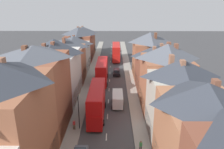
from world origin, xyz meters
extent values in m
cube|color=gray|center=(-5.10, 38.00, 0.07)|extent=(2.20, 104.00, 0.14)
cube|color=gray|center=(5.10, 38.00, 0.07)|extent=(2.20, 104.00, 0.14)
cube|color=silver|center=(0.00, 12.00, 0.01)|extent=(0.14, 1.80, 0.01)
cube|color=silver|center=(0.00, 18.00, 0.01)|extent=(0.14, 1.80, 0.01)
cube|color=silver|center=(0.00, 24.00, 0.01)|extent=(0.14, 1.80, 0.01)
cube|color=silver|center=(0.00, 30.00, 0.01)|extent=(0.14, 1.80, 0.01)
cube|color=silver|center=(0.00, 36.00, 0.01)|extent=(0.14, 1.80, 0.01)
cube|color=silver|center=(0.00, 42.00, 0.01)|extent=(0.14, 1.80, 0.01)
cube|color=silver|center=(0.00, 48.00, 0.01)|extent=(0.14, 1.80, 0.01)
cube|color=silver|center=(0.00, 54.00, 0.01)|extent=(0.14, 1.80, 0.01)
cube|color=silver|center=(0.00, 60.00, 0.01)|extent=(0.14, 1.80, 0.01)
cube|color=silver|center=(0.00, 66.00, 0.01)|extent=(0.14, 1.80, 0.01)
cube|color=silver|center=(0.00, 72.00, 0.01)|extent=(0.14, 1.80, 0.01)
cube|color=silver|center=(0.00, 78.00, 0.01)|extent=(0.14, 1.80, 0.01)
cube|color=silver|center=(0.00, 84.00, 0.01)|extent=(0.14, 1.80, 0.01)
cube|color=#A36042|center=(-10.20, 4.03, 5.78)|extent=(8.00, 10.72, 11.55)
cube|color=#99664C|center=(-10.20, 5.51, 13.13)|extent=(0.60, 0.90, 1.06)
cube|color=#935138|center=(-10.20, 14.30, 5.77)|extent=(8.00, 9.83, 11.53)
cube|color=maroon|center=(-6.26, 14.30, 1.60)|extent=(0.12, 9.04, 3.20)
pyramid|color=#565B66|center=(-10.20, 14.30, 12.36)|extent=(8.00, 9.83, 1.66)
cube|color=brown|center=(-11.12, 13.72, 12.81)|extent=(0.60, 0.90, 0.90)
cube|color=silver|center=(-10.20, 25.19, 4.78)|extent=(8.00, 11.95, 9.55)
cube|color=olive|center=(-6.26, 25.19, 1.60)|extent=(0.12, 11.00, 3.20)
pyramid|color=#383D47|center=(-10.20, 25.19, 10.93)|extent=(8.00, 11.95, 2.75)
cube|color=brown|center=(-10.04, 23.57, 11.48)|extent=(0.60, 0.90, 1.10)
cube|color=brown|center=(-11.42, 22.82, 11.39)|extent=(0.60, 0.90, 0.93)
cube|color=#B2704C|center=(-10.20, 35.40, 4.33)|extent=(8.00, 8.46, 8.67)
cube|color=black|center=(-6.26, 35.40, 1.60)|extent=(0.12, 7.78, 3.20)
pyramid|color=#474C56|center=(-10.20, 35.40, 9.70)|extent=(8.00, 8.46, 2.07)
cube|color=brown|center=(-10.29, 33.53, 10.43)|extent=(0.60, 0.90, 1.47)
cube|color=#BCB7A8|center=(-10.20, 45.00, 3.77)|extent=(8.00, 10.73, 7.53)
cube|color=black|center=(-6.26, 45.00, 1.60)|extent=(0.12, 9.87, 3.20)
pyramid|color=#474C56|center=(-10.20, 45.00, 8.65)|extent=(8.00, 10.73, 2.24)
cube|color=brown|center=(-11.57, 46.29, 9.12)|extent=(0.60, 0.90, 0.93)
cube|color=brown|center=(-10.33, 46.07, 9.23)|extent=(0.60, 0.90, 1.16)
cube|color=brown|center=(-10.20, 54.72, 4.33)|extent=(8.00, 8.73, 8.66)
cube|color=black|center=(-6.26, 54.72, 1.60)|extent=(0.12, 8.03, 3.20)
pyramid|color=#474C56|center=(-10.20, 54.72, 9.86)|extent=(8.00, 8.73, 2.41)
cube|color=brown|center=(-10.58, 55.87, 10.50)|extent=(0.60, 0.90, 1.28)
cube|color=#935138|center=(-10.20, 63.77, 4.00)|extent=(8.00, 9.37, 8.01)
cube|color=black|center=(-6.26, 63.77, 1.60)|extent=(0.12, 8.62, 3.20)
pyramid|color=#474C56|center=(-10.20, 63.77, 9.12)|extent=(8.00, 9.37, 2.23)
cube|color=#99664C|center=(-10.69, 61.11, 9.72)|extent=(0.60, 0.90, 1.20)
cube|color=#99664C|center=(-10.42, 64.99, 9.73)|extent=(0.60, 0.90, 1.21)
cube|color=#B2704C|center=(10.20, 4.08, 4.64)|extent=(8.00, 10.22, 9.28)
pyramid|color=#383D47|center=(10.20, 4.08, 10.44)|extent=(8.00, 10.22, 2.31)
cube|color=brown|center=(11.05, 4.52, 11.11)|extent=(0.60, 0.90, 1.34)
cube|color=#BCB7A8|center=(10.20, 12.88, 4.55)|extent=(8.00, 7.37, 9.10)
cube|color=navy|center=(6.26, 12.88, 1.60)|extent=(0.12, 6.78, 3.20)
pyramid|color=#383D47|center=(10.20, 12.88, 10.36)|extent=(8.00, 7.37, 2.53)
cube|color=#99664C|center=(10.12, 12.23, 11.02)|extent=(0.60, 0.90, 1.31)
cube|color=#99664C|center=(9.17, 14.29, 11.13)|extent=(0.60, 0.90, 1.53)
cube|color=#A36042|center=(10.20, 21.03, 4.81)|extent=(8.00, 8.93, 9.63)
cube|color=black|center=(6.26, 21.03, 1.60)|extent=(0.12, 8.22, 3.20)
pyramid|color=#565B66|center=(10.20, 21.03, 10.89)|extent=(8.00, 8.93, 2.53)
cube|color=brown|center=(10.49, 21.74, 11.61)|extent=(0.60, 0.90, 1.43)
cube|color=brown|center=(11.60, 21.07, 11.53)|extent=(0.60, 0.90, 1.28)
cube|color=brown|center=(10.20, 30.43, 3.81)|extent=(8.00, 9.86, 7.63)
cube|color=black|center=(6.26, 30.43, 1.60)|extent=(0.12, 9.07, 3.20)
pyramid|color=#383D47|center=(10.20, 30.43, 8.88)|extent=(8.00, 9.86, 2.50)
cube|color=#99664C|center=(11.51, 31.96, 9.54)|extent=(0.60, 0.90, 1.31)
cube|color=#99664C|center=(9.40, 28.84, 9.51)|extent=(0.60, 0.90, 1.26)
cube|color=#A36042|center=(10.20, 39.63, 4.47)|extent=(8.00, 8.54, 8.93)
cube|color=olive|center=(6.26, 39.63, 1.60)|extent=(0.12, 7.86, 3.20)
pyramid|color=#565B66|center=(10.20, 39.63, 10.25)|extent=(8.00, 8.54, 2.63)
cube|color=brown|center=(11.22, 38.05, 10.95)|extent=(0.60, 0.90, 1.41)
cube|color=red|center=(-1.80, 34.82, 1.65)|extent=(2.44, 10.80, 2.50)
cube|color=red|center=(-1.80, 34.82, 4.05)|extent=(2.44, 10.58, 2.30)
cube|color=red|center=(-1.80, 34.82, 5.25)|extent=(2.39, 10.37, 0.10)
cube|color=#28333D|center=(-1.80, 40.17, 1.85)|extent=(2.20, 0.10, 1.20)
cube|color=#28333D|center=(-1.80, 40.17, 4.15)|extent=(2.20, 0.10, 1.10)
cube|color=#28333D|center=(-2.99, 34.82, 1.90)|extent=(0.06, 9.18, 0.90)
cube|color=#28333D|center=(-2.99, 34.82, 4.15)|extent=(0.06, 9.18, 0.90)
cube|color=yellow|center=(-1.80, 40.17, 4.95)|extent=(1.34, 0.08, 0.32)
cylinder|color=black|center=(-3.02, 38.16, 0.50)|extent=(0.30, 1.00, 1.00)
cylinder|color=black|center=(-0.58, 38.16, 0.50)|extent=(0.30, 1.00, 1.00)
cylinder|color=black|center=(-3.02, 31.85, 0.50)|extent=(0.30, 1.00, 1.00)
cylinder|color=black|center=(-0.58, 31.85, 0.50)|extent=(0.30, 1.00, 1.00)
cube|color=red|center=(1.80, 55.96, 1.65)|extent=(2.44, 10.80, 2.50)
cube|color=red|center=(1.80, 55.96, 4.05)|extent=(2.44, 10.58, 2.30)
cube|color=red|center=(1.80, 55.96, 5.25)|extent=(2.39, 10.37, 0.10)
cube|color=#28333D|center=(1.80, 61.31, 1.85)|extent=(2.20, 0.10, 1.20)
cube|color=#28333D|center=(1.80, 61.31, 4.15)|extent=(2.20, 0.10, 1.10)
cube|color=#28333D|center=(0.61, 55.96, 1.90)|extent=(0.06, 9.18, 0.90)
cube|color=#28333D|center=(0.61, 55.96, 4.15)|extent=(0.06, 9.18, 0.90)
cube|color=yellow|center=(1.80, 61.31, 4.95)|extent=(1.34, 0.08, 0.32)
cylinder|color=black|center=(0.58, 59.30, 0.50)|extent=(0.30, 1.00, 1.00)
cylinder|color=black|center=(3.02, 59.30, 0.50)|extent=(0.30, 1.00, 1.00)
cylinder|color=black|center=(0.58, 52.99, 0.50)|extent=(0.30, 1.00, 1.00)
cylinder|color=black|center=(3.02, 52.99, 0.50)|extent=(0.30, 1.00, 1.00)
cube|color=#B70F0F|center=(-1.80, 18.04, 1.65)|extent=(2.44, 10.80, 2.50)
cube|color=#B70F0F|center=(-1.80, 18.04, 4.05)|extent=(2.44, 10.58, 2.30)
cube|color=#B70F0F|center=(-1.80, 18.04, 5.25)|extent=(2.39, 10.37, 0.10)
cube|color=#28333D|center=(-1.80, 23.39, 1.85)|extent=(2.20, 0.10, 1.20)
cube|color=#28333D|center=(-1.80, 23.39, 4.15)|extent=(2.20, 0.10, 1.10)
cube|color=#28333D|center=(-2.99, 18.04, 1.90)|extent=(0.06, 9.18, 0.90)
cube|color=#28333D|center=(-2.99, 18.04, 4.15)|extent=(0.06, 9.18, 0.90)
cube|color=yellow|center=(-1.80, 23.39, 4.95)|extent=(1.34, 0.08, 0.32)
cylinder|color=black|center=(-3.02, 21.39, 0.50)|extent=(0.30, 1.00, 1.00)
cylinder|color=black|center=(-0.58, 21.39, 0.50)|extent=(0.30, 1.00, 1.00)
cylinder|color=black|center=(-3.02, 15.07, 0.50)|extent=(0.30, 1.00, 1.00)
cylinder|color=black|center=(-0.58, 15.07, 0.50)|extent=(0.30, 1.00, 1.00)
cube|color=black|center=(1.80, 40.42, 0.70)|extent=(1.70, 4.39, 0.78)
cube|color=#28333D|center=(1.80, 40.20, 1.39)|extent=(1.46, 2.20, 0.60)
cylinder|color=black|center=(0.95, 41.78, 0.31)|extent=(0.20, 0.62, 0.62)
cylinder|color=black|center=(2.65, 41.78, 0.31)|extent=(0.20, 0.62, 0.62)
cylinder|color=black|center=(0.95, 39.06, 0.31)|extent=(0.20, 0.62, 0.62)
cylinder|color=black|center=(2.65, 39.06, 0.31)|extent=(0.20, 0.62, 0.62)
cube|color=gray|center=(-1.80, 45.43, 0.65)|extent=(1.70, 3.89, 0.68)
cube|color=#28333D|center=(-1.80, 45.23, 1.29)|extent=(1.46, 1.95, 0.60)
cylinder|color=black|center=(-2.65, 46.63, 0.31)|extent=(0.20, 0.62, 0.62)
cylinder|color=black|center=(-0.95, 46.63, 0.31)|extent=(0.20, 0.62, 0.62)
cylinder|color=black|center=(-2.65, 44.22, 0.31)|extent=(0.20, 0.62, 0.62)
cylinder|color=black|center=(-0.95, 44.22, 0.31)|extent=(0.20, 0.62, 0.62)
cube|color=silver|center=(1.80, 22.36, 1.36)|extent=(1.96, 5.20, 2.10)
cube|color=#28333D|center=(1.80, 24.91, 1.66)|extent=(1.76, 0.10, 0.90)
cylinder|color=black|center=(0.82, 23.92, 0.36)|extent=(0.24, 0.72, 0.72)
cylinder|color=black|center=(2.78, 23.92, 0.36)|extent=(0.24, 0.72, 0.72)
cylinder|color=black|center=(0.82, 20.80, 0.36)|extent=(0.24, 0.72, 0.72)
cylinder|color=black|center=(2.78, 20.80, 0.36)|extent=(0.24, 0.72, 0.72)
cylinder|color=#23232D|center=(4.54, 8.63, 0.56)|extent=(0.14, 0.14, 0.84)
cylinder|color=#23232D|center=(4.72, 8.63, 0.56)|extent=(0.14, 0.14, 0.84)
cube|color=#338447|center=(4.63, 8.63, 1.25)|extent=(0.36, 0.22, 0.54)
sphere|color=brown|center=(4.63, 8.63, 1.64)|extent=(0.22, 0.22, 0.22)
cylinder|color=brown|center=(-5.11, 13.79, 0.56)|extent=(0.14, 0.14, 0.84)
cylinder|color=brown|center=(-4.93, 13.79, 0.56)|extent=(0.14, 0.14, 0.84)
cube|color=red|center=(-5.02, 13.79, 1.25)|extent=(0.36, 0.22, 0.54)
sphere|color=tan|center=(-5.02, 13.79, 1.64)|extent=(0.22, 0.22, 0.22)
cylinder|color=black|center=(-4.25, 14.04, 2.75)|extent=(0.12, 0.12, 5.50)
cylinder|color=black|center=(-4.25, 14.49, 5.40)|extent=(0.08, 0.90, 0.08)
cube|color=beige|center=(-4.25, 14.94, 5.32)|extent=(0.20, 0.32, 0.20)
camera|label=1|loc=(1.09, -15.43, 19.04)|focal=35.00mm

